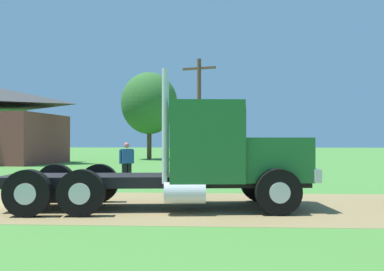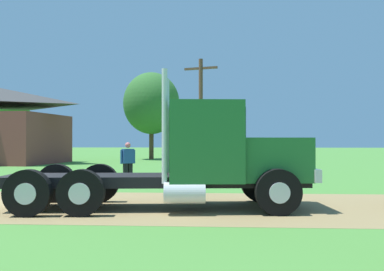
# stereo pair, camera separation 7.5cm
# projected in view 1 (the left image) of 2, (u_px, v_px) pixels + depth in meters

# --- Properties ---
(ground_plane) EXTENTS (200.00, 200.00, 0.00)m
(ground_plane) POSITION_uv_depth(u_px,v_px,m) (5.00, 204.00, 11.88)
(ground_plane) COLOR #498536
(dirt_track) EXTENTS (120.00, 5.63, 0.01)m
(dirt_track) POSITION_uv_depth(u_px,v_px,m) (5.00, 204.00, 11.88)
(dirt_track) COLOR olive
(dirt_track) RESTS_ON ground_plane
(truck_foreground_white) EXTENTS (8.19, 3.26, 3.56)m
(truck_foreground_white) POSITION_uv_depth(u_px,v_px,m) (202.00, 158.00, 11.22)
(truck_foreground_white) COLOR black
(truck_foreground_white) RESTS_ON ground_plane
(visitor_far_side) EXTENTS (0.56, 0.48, 1.73)m
(visitor_far_side) POSITION_uv_depth(u_px,v_px,m) (127.00, 161.00, 17.54)
(visitor_far_side) COLOR #264C8C
(visitor_far_side) RESTS_ON ground_plane
(utility_pole_near) EXTENTS (2.15, 0.77, 7.01)m
(utility_pole_near) POSITION_uv_depth(u_px,v_px,m) (199.00, 110.00, 26.73)
(utility_pole_near) COLOR brown
(utility_pole_near) RESTS_ON ground_plane
(tree_left) EXTENTS (3.64, 3.64, 7.01)m
(tree_left) POSITION_uv_depth(u_px,v_px,m) (9.00, 111.00, 44.98)
(tree_left) COLOR #513823
(tree_left) RESTS_ON ground_plane
(tree_mid) EXTENTS (5.44, 5.44, 8.42)m
(tree_mid) POSITION_uv_depth(u_px,v_px,m) (149.00, 103.00, 40.71)
(tree_mid) COLOR #513823
(tree_mid) RESTS_ON ground_plane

